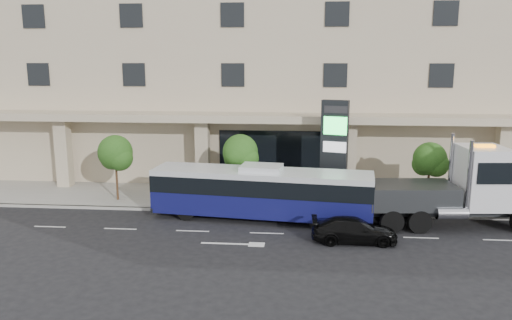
{
  "coord_description": "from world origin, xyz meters",
  "views": [
    {
      "loc": [
        1.61,
        -26.61,
        9.08
      ],
      "look_at": [
        -0.88,
        2.0,
        3.25
      ],
      "focal_mm": 35.0,
      "sensor_mm": 36.0,
      "label": 1
    }
  ],
  "objects_px": {
    "city_bus": "(261,192)",
    "signage_pylon": "(334,152)",
    "tow_truck": "(463,190)",
    "black_sedan": "(354,230)"
  },
  "relations": [
    {
      "from": "city_bus",
      "to": "signage_pylon",
      "type": "xyz_separation_m",
      "value": [
        4.26,
        2.88,
        1.83
      ]
    },
    {
      "from": "tow_truck",
      "to": "black_sedan",
      "type": "xyz_separation_m",
      "value": [
        -6.15,
        -3.06,
        -1.44
      ]
    },
    {
      "from": "tow_truck",
      "to": "black_sedan",
      "type": "relative_size",
      "value": 2.58
    },
    {
      "from": "signage_pylon",
      "to": "black_sedan",
      "type": "bearing_deg",
      "value": -67.49
    },
    {
      "from": "black_sedan",
      "to": "tow_truck",
      "type": "bearing_deg",
      "value": -64.45
    },
    {
      "from": "black_sedan",
      "to": "signage_pylon",
      "type": "relative_size",
      "value": 0.66
    },
    {
      "from": "tow_truck",
      "to": "city_bus",
      "type": "bearing_deg",
      "value": 173.81
    },
    {
      "from": "city_bus",
      "to": "signage_pylon",
      "type": "distance_m",
      "value": 5.46
    },
    {
      "from": "city_bus",
      "to": "black_sedan",
      "type": "distance_m",
      "value": 6.02
    },
    {
      "from": "city_bus",
      "to": "black_sedan",
      "type": "bearing_deg",
      "value": -26.67
    }
  ]
}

